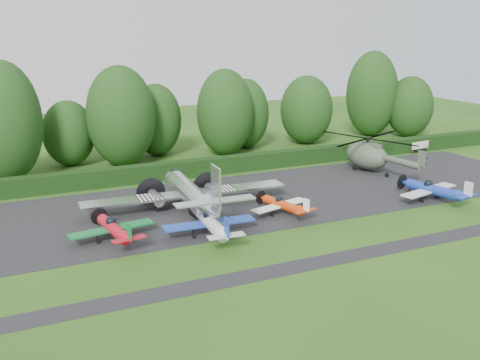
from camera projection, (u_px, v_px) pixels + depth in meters
name	position (u px, v px, depth m)	size (l,w,h in m)	color
ground	(300.00, 232.00, 46.23)	(160.00, 160.00, 0.00)	#254A14
apron	(251.00, 200.00, 55.01)	(70.00, 18.00, 0.01)	black
taxiway_verge	(340.00, 258.00, 40.96)	(70.00, 2.00, 0.00)	black
hedgerow	(212.00, 174.00, 64.68)	(90.00, 1.60, 2.00)	black
transport_plane	(190.00, 194.00, 50.80)	(20.24, 15.52, 6.49)	silver
light_plane_red	(114.00, 229.00, 43.87)	(7.11, 7.47, 2.73)	#B4101F
light_plane_white	(211.00, 223.00, 44.75)	(7.93, 8.33, 3.05)	silver
light_plane_orange	(283.00, 205.00, 50.24)	(6.23, 6.55, 2.39)	#C0360B
light_plane_blue	(433.00, 190.00, 54.24)	(7.57, 7.96, 2.91)	#193598
helicopter	(367.00, 153.00, 65.46)	(13.10, 15.33, 4.22)	#3A4635
sign_board	(420.00, 146.00, 74.57)	(3.24, 0.12, 1.82)	#3F3326
tree_0	(5.00, 122.00, 60.15)	(8.08, 8.08, 13.78)	black
tree_2	(121.00, 116.00, 67.13)	(8.64, 8.64, 12.71)	black
tree_3	(372.00, 94.00, 86.31)	(8.26, 8.26, 13.68)	black
tree_4	(225.00, 112.00, 73.19)	(7.77, 7.77, 11.85)	black
tree_5	(306.00, 110.00, 80.71)	(7.87, 7.87, 10.31)	black
tree_6	(69.00, 133.00, 67.76)	(6.52, 6.52, 8.37)	black
tree_7	(245.00, 114.00, 77.73)	(6.81, 6.81, 10.12)	black
tree_8	(156.00, 120.00, 72.90)	(6.89, 6.89, 9.90)	black
tree_9	(410.00, 107.00, 86.05)	(7.32, 7.32, 9.74)	black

